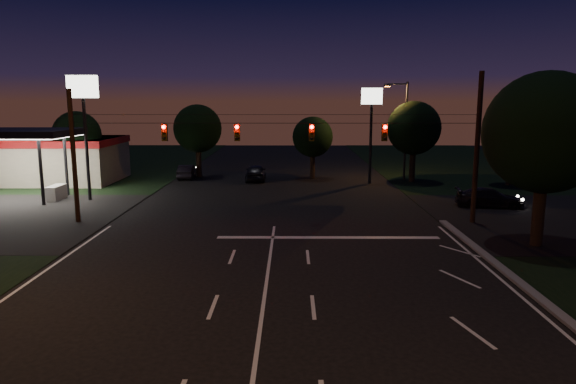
{
  "coord_description": "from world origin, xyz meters",
  "views": [
    {
      "loc": [
        1.02,
        -15.39,
        7.28
      ],
      "look_at": [
        0.85,
        8.71,
        3.0
      ],
      "focal_mm": 32.0,
      "sensor_mm": 36.0,
      "label": 1
    }
  ],
  "objects_px": {
    "car_oncoming_a": "(256,172)",
    "car_oncoming_b": "(187,172)",
    "utility_pole_right": "(472,223)",
    "car_cross": "(490,198)",
    "tree_right_near": "(544,134)"
  },
  "relations": [
    {
      "from": "car_oncoming_b",
      "to": "tree_right_near",
      "type": "bearing_deg",
      "value": 131.67
    },
    {
      "from": "car_oncoming_a",
      "to": "car_cross",
      "type": "height_order",
      "value": "car_oncoming_a"
    },
    {
      "from": "car_oncoming_a",
      "to": "car_cross",
      "type": "distance_m",
      "value": 20.9
    },
    {
      "from": "tree_right_near",
      "to": "car_oncoming_a",
      "type": "height_order",
      "value": "tree_right_near"
    },
    {
      "from": "tree_right_near",
      "to": "car_oncoming_b",
      "type": "bearing_deg",
      "value": 134.54
    },
    {
      "from": "car_oncoming_a",
      "to": "car_cross",
      "type": "relative_size",
      "value": 0.98
    },
    {
      "from": "tree_right_near",
      "to": "car_oncoming_b",
      "type": "height_order",
      "value": "tree_right_near"
    },
    {
      "from": "utility_pole_right",
      "to": "car_oncoming_b",
      "type": "relative_size",
      "value": 2.32
    },
    {
      "from": "utility_pole_right",
      "to": "car_cross",
      "type": "bearing_deg",
      "value": 59.26
    },
    {
      "from": "utility_pole_right",
      "to": "tree_right_near",
      "type": "height_order",
      "value": "tree_right_near"
    },
    {
      "from": "car_oncoming_a",
      "to": "car_oncoming_b",
      "type": "height_order",
      "value": "car_oncoming_a"
    },
    {
      "from": "car_oncoming_b",
      "to": "utility_pole_right",
      "type": "bearing_deg",
      "value": 136.43
    },
    {
      "from": "car_cross",
      "to": "tree_right_near",
      "type": "bearing_deg",
      "value": -179.03
    },
    {
      "from": "car_oncoming_a",
      "to": "car_oncoming_b",
      "type": "distance_m",
      "value": 6.82
    },
    {
      "from": "utility_pole_right",
      "to": "car_oncoming_b",
      "type": "distance_m",
      "value": 27.71
    }
  ]
}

